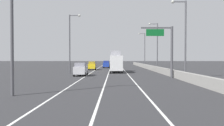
{
  "coord_description": "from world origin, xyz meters",
  "views": [
    {
      "loc": [
        -1.01,
        -3.34,
        2.88
      ],
      "look_at": [
        -1.36,
        42.89,
        1.9
      ],
      "focal_mm": 36.82,
      "sensor_mm": 36.0,
      "label": 1
    }
  ],
  "objects": [
    {
      "name": "lamp_post_right_fourth",
      "position": [
        8.64,
        69.98,
        6.22
      ],
      "size": [
        2.14,
        0.44,
        10.92
      ],
      "color": "#4C4C51",
      "rests_on": "ground_plane"
    },
    {
      "name": "car_silver_2",
      "position": [
        -6.39,
        33.96,
        1.05
      ],
      "size": [
        1.94,
        4.03,
        2.12
      ],
      "color": "#B7B7BC",
      "rests_on": "ground_plane"
    },
    {
      "name": "lamp_post_left_mid",
      "position": [
        -8.88,
        38.83,
        6.22
      ],
      "size": [
        2.14,
        0.44,
        10.92
      ],
      "color": "#4C4C51",
      "rests_on": "ground_plane"
    },
    {
      "name": "car_yellow_1",
      "position": [
        -6.36,
        53.13,
        1.02
      ],
      "size": [
        1.89,
        4.31,
        2.06
      ],
      "color": "gold",
      "rests_on": "ground_plane"
    },
    {
      "name": "car_blue_3",
      "position": [
        -3.23,
        64.99,
        1.06
      ],
      "size": [
        1.97,
        4.78,
        2.13
      ],
      "color": "#1E389E",
      "rests_on": "ground_plane"
    },
    {
      "name": "lane_stripe_right",
      "position": [
        1.5,
        55.0,
        0.0
      ],
      "size": [
        0.16,
        130.0,
        0.0
      ],
      "primitive_type": "cube",
      "color": "silver",
      "rests_on": "ground_plane"
    },
    {
      "name": "lane_stripe_left",
      "position": [
        -5.5,
        55.0,
        0.0
      ],
      "size": [
        0.16,
        130.0,
        0.0
      ],
      "primitive_type": "cube",
      "color": "silver",
      "rests_on": "ground_plane"
    },
    {
      "name": "lane_stripe_center",
      "position": [
        -2.0,
        55.0,
        0.0
      ],
      "size": [
        0.16,
        130.0,
        0.0
      ],
      "primitive_type": "cube",
      "color": "silver",
      "rests_on": "ground_plane"
    },
    {
      "name": "lamp_post_left_near",
      "position": [
        -8.51,
        14.06,
        6.22
      ],
      "size": [
        2.14,
        0.44,
        10.92
      ],
      "color": "#4C4C51",
      "rests_on": "ground_plane"
    },
    {
      "name": "lamp_post_right_third",
      "position": [
        8.74,
        49.34,
        6.22
      ],
      "size": [
        2.14,
        0.44,
        10.92
      ],
      "color": "#4C4C51",
      "rests_on": "ground_plane"
    },
    {
      "name": "jersey_barrier_right",
      "position": [
        8.06,
        40.0,
        0.55
      ],
      "size": [
        0.6,
        120.0,
        1.1
      ],
      "primitive_type": "cube",
      "color": "gray",
      "rests_on": "ground_plane"
    },
    {
      "name": "box_truck",
      "position": [
        -0.6,
        43.77,
        2.05
      ],
      "size": [
        2.61,
        9.35,
        4.46
      ],
      "color": "silver",
      "rests_on": "ground_plane"
    },
    {
      "name": "overhead_sign_gantry",
      "position": [
        6.72,
        30.18,
        4.73
      ],
      "size": [
        4.68,
        0.36,
        7.5
      ],
      "color": "#47474C",
      "rests_on": "ground_plane"
    },
    {
      "name": "ground_plane",
      "position": [
        0.0,
        64.0,
        0.0
      ],
      "size": [
        320.0,
        320.0,
        0.0
      ],
      "primitive_type": "plane",
      "color": "#2D2D30"
    },
    {
      "name": "car_black_4",
      "position": [
        -0.7,
        66.0,
        1.06
      ],
      "size": [
        2.09,
        4.13,
        2.14
      ],
      "color": "black",
      "rests_on": "ground_plane"
    },
    {
      "name": "lamp_post_right_second",
      "position": [
        8.73,
        28.7,
        6.22
      ],
      "size": [
        2.14,
        0.44,
        10.92
      ],
      "color": "#4C4C51",
      "rests_on": "ground_plane"
    },
    {
      "name": "car_red_0",
      "position": [
        -3.47,
        73.88,
        0.96
      ],
      "size": [
        1.97,
        4.64,
        1.93
      ],
      "color": "red",
      "rests_on": "ground_plane"
    }
  ]
}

